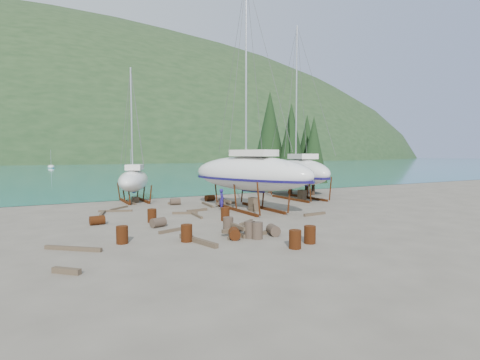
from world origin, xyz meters
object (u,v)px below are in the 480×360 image
large_sailboat_far (299,171)px  worker (222,200)px  small_sailboat_shore (134,180)px  large_sailboat_near (250,173)px

large_sailboat_far → worker: large_sailboat_far is taller
large_sailboat_far → small_sailboat_shore: size_ratio=1.36×
large_sailboat_far → worker: 10.52m
large_sailboat_far → small_sailboat_shore: large_sailboat_far is taller
large_sailboat_near → worker: 3.04m
large_sailboat_near → small_sailboat_shore: size_ratio=1.48×
small_sailboat_shore → worker: bearing=-39.0°
large_sailboat_far → worker: bearing=-151.8°
large_sailboat_near → small_sailboat_shore: (-6.86, 9.56, -0.92)m
large_sailboat_near → worker: size_ratio=10.72×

